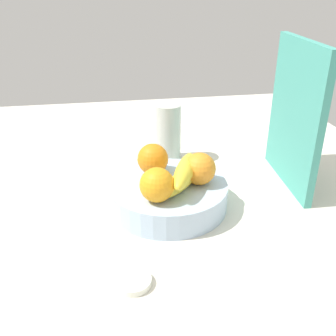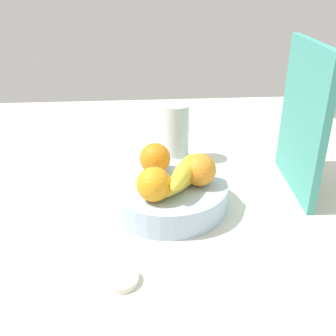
# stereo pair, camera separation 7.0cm
# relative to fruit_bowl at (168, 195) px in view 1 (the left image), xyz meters

# --- Properties ---
(ground_plane) EXTENTS (1.80, 1.40, 0.03)m
(ground_plane) POSITION_rel_fruit_bowl_xyz_m (0.02, -0.02, -0.05)
(ground_plane) COLOR beige
(fruit_bowl) EXTENTS (0.27, 0.27, 0.06)m
(fruit_bowl) POSITION_rel_fruit_bowl_xyz_m (0.00, 0.00, 0.00)
(fruit_bowl) COLOR #A9C2DB
(fruit_bowl) RESTS_ON ground_plane
(orange_front_left) EXTENTS (0.07, 0.07, 0.07)m
(orange_front_left) POSITION_rel_fruit_bowl_xyz_m (-0.06, -0.03, 0.07)
(orange_front_left) COLOR orange
(orange_front_left) RESTS_ON fruit_bowl
(orange_front_right) EXTENTS (0.07, 0.07, 0.07)m
(orange_front_right) POSITION_rel_fruit_bowl_xyz_m (0.07, -0.04, 0.07)
(orange_front_right) COLOR orange
(orange_front_right) RESTS_ON fruit_bowl
(orange_center) EXTENTS (0.07, 0.07, 0.07)m
(orange_center) POSITION_rel_fruit_bowl_xyz_m (0.01, 0.07, 0.07)
(orange_center) COLOR orange
(orange_center) RESTS_ON fruit_bowl
(banana_bunch) EXTENTS (0.17, 0.14, 0.06)m
(banana_bunch) POSITION_rel_fruit_bowl_xyz_m (0.02, 0.03, 0.06)
(banana_bunch) COLOR yellow
(banana_bunch) RESTS_ON fruit_bowl
(cutting_board) EXTENTS (0.28, 0.04, 0.36)m
(cutting_board) POSITION_rel_fruit_bowl_xyz_m (-0.07, 0.33, 0.15)
(cutting_board) COLOR teal
(cutting_board) RESTS_ON ground_plane
(thermos_tumbler) EXTENTS (0.07, 0.07, 0.17)m
(thermos_tumbler) POSITION_rel_fruit_bowl_xyz_m (-0.26, 0.04, 0.05)
(thermos_tumbler) COLOR beige
(thermos_tumbler) RESTS_ON ground_plane
(jar_lid) EXTENTS (0.07, 0.07, 0.01)m
(jar_lid) POSITION_rel_fruit_bowl_xyz_m (0.25, -0.11, -0.02)
(jar_lid) COLOR white
(jar_lid) RESTS_ON ground_plane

